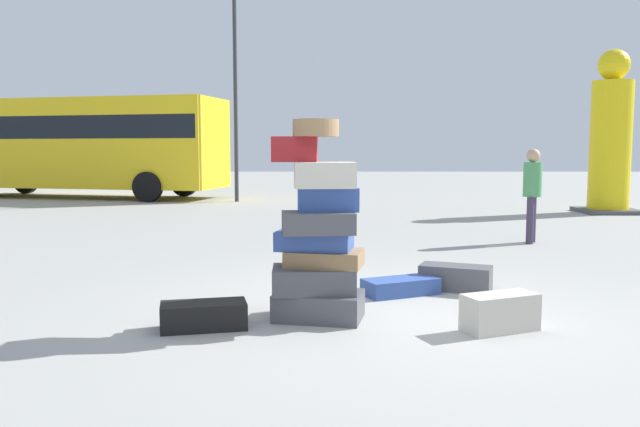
# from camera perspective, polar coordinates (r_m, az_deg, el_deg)

# --- Properties ---
(ground_plane) EXTENTS (80.00, 80.00, 0.00)m
(ground_plane) POSITION_cam_1_polar(r_m,az_deg,el_deg) (6.07, 4.63, -9.02)
(ground_plane) COLOR #9E9E99
(suitcase_tower) EXTENTS (0.87, 0.72, 1.81)m
(suitcase_tower) POSITION_cam_1_polar(r_m,az_deg,el_deg) (5.77, -0.20, -2.51)
(suitcase_tower) COLOR #4C4C51
(suitcase_tower) RESTS_ON ground
(suitcase_black_right_side) EXTENTS (0.79, 0.49, 0.23)m
(suitcase_black_right_side) POSITION_cam_1_polar(r_m,az_deg,el_deg) (5.66, -10.37, -8.98)
(suitcase_black_right_side) COLOR black
(suitcase_black_right_side) RESTS_ON ground
(suitcase_navy_upright_blue) EXTENTS (0.87, 0.65, 0.18)m
(suitcase_navy_upright_blue) POSITION_cam_1_polar(r_m,az_deg,el_deg) (6.89, 7.23, -6.51)
(suitcase_navy_upright_blue) COLOR #334F99
(suitcase_navy_upright_blue) RESTS_ON ground
(suitcase_charcoal_left_side) EXTENTS (0.84, 0.61, 0.28)m
(suitcase_charcoal_left_side) POSITION_cam_1_polar(r_m,az_deg,el_deg) (7.21, 12.04, -5.65)
(suitcase_charcoal_left_side) COLOR #4C4C51
(suitcase_charcoal_left_side) RESTS_ON ground
(suitcase_cream_white_trunk) EXTENTS (0.70, 0.51, 0.32)m
(suitcase_cream_white_trunk) POSITION_cam_1_polar(r_m,az_deg,el_deg) (5.71, 15.82, -8.52)
(suitcase_cream_white_trunk) COLOR beige
(suitcase_cream_white_trunk) RESTS_ON ground
(person_bearded_onlooker) EXTENTS (0.30, 0.32, 1.56)m
(person_bearded_onlooker) POSITION_cam_1_polar(r_m,az_deg,el_deg) (11.08, 18.48, 2.25)
(person_bearded_onlooker) COLOR #3F334C
(person_bearded_onlooker) RESTS_ON ground
(yellow_dummy_statue) EXTENTS (1.35, 1.35, 3.97)m
(yellow_dummy_statue) POSITION_cam_1_polar(r_m,az_deg,el_deg) (17.19, 24.58, 5.92)
(yellow_dummy_statue) COLOR yellow
(yellow_dummy_statue) RESTS_ON ground
(parked_bus) EXTENTS (9.77, 4.55, 3.15)m
(parked_bus) POSITION_cam_1_polar(r_m,az_deg,el_deg) (22.25, -20.73, 6.08)
(parked_bus) COLOR yellow
(parked_bus) RESTS_ON ground
(lamp_post) EXTENTS (0.36, 0.36, 6.54)m
(lamp_post) POSITION_cam_1_polar(r_m,az_deg,el_deg) (19.40, -7.62, 13.61)
(lamp_post) COLOR #333338
(lamp_post) RESTS_ON ground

